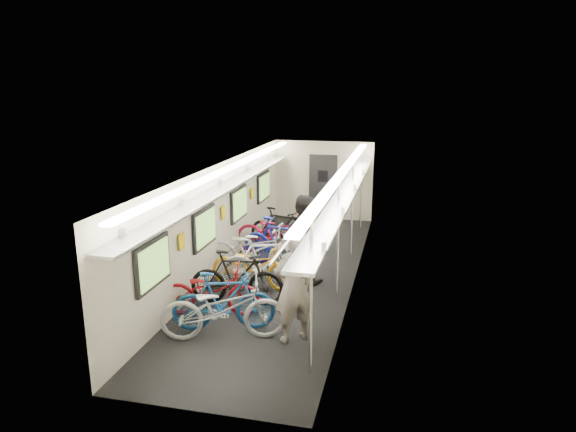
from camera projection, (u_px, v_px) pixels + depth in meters
The scene contains 14 objects.
train_car_shell at pixel (278, 193), 11.62m from camera, with size 10.00×10.00×10.00m.
bicycle_0 at pixel (223, 308), 8.30m from camera, with size 0.71×2.05×1.07m, color #B9B7BD.
bicycle_1 at pixel (224, 301), 8.61m from camera, with size 0.49×1.74×1.05m, color #185094.
bicycle_2 at pixel (211, 291), 9.19m from camera, with size 0.62×1.78×0.93m, color maroon.
bicycle_3 at pixel (237, 278), 9.61m from camera, with size 0.50×1.78×1.07m, color black.
bicycle_4 at pixel (254, 266), 10.43m from camera, with size 0.63×1.82×0.96m, color orange.
bicycle_5 at pixel (266, 262), 10.37m from camera, with size 0.54×1.90×1.14m, color silver.
bicycle_6 at pixel (252, 250), 11.13m from camera, with size 0.76×2.17×1.14m, color #BCBCC1.
bicycle_7 at pixel (280, 243), 11.55m from camera, with size 0.55×1.95×1.17m, color #1A27A1.
bicycle_8 at pixel (278, 232), 12.48m from camera, with size 0.75×2.14×1.12m, color maroon.
bicycle_9 at pixel (281, 229), 12.83m from camera, with size 0.51×1.80×1.08m, color black.
passenger_near at pixel (294, 286), 8.16m from camera, with size 0.69×0.45×1.88m, color gray.
passenger_mid at pixel (302, 239), 10.67m from camera, with size 0.91×0.71×1.87m, color black.
backpack at pixel (300, 256), 8.54m from camera, with size 0.26×0.14×0.38m, color #A32910.
Camera 1 is at (2.43, -10.32, 4.06)m, focal length 32.00 mm.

